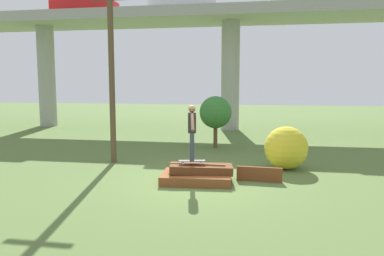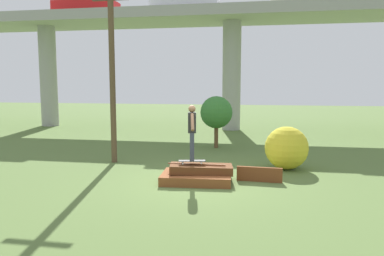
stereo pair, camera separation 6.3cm
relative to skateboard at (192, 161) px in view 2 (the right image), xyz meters
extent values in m
plane|color=#567038|center=(0.13, 0.02, -0.61)|extent=(80.00, 80.00, 0.00)
cube|color=brown|center=(0.13, 0.02, -0.48)|extent=(2.05, 1.44, 0.26)
cube|color=#5B3319|center=(0.25, 0.06, -0.23)|extent=(1.86, 0.99, 0.27)
cylinder|color=brown|center=(0.13, 0.02, -0.09)|extent=(1.65, 0.04, 0.04)
cube|color=brown|center=(1.89, 0.38, -0.40)|extent=(1.29, 0.17, 0.42)
cube|color=black|center=(0.00, 0.00, 0.01)|extent=(0.79, 0.38, 0.01)
cylinder|color=silver|center=(0.24, 0.15, -0.05)|extent=(0.06, 0.04, 0.05)
cylinder|color=silver|center=(0.28, -0.03, -0.05)|extent=(0.06, 0.04, 0.05)
cylinder|color=silver|center=(-0.28, 0.03, -0.05)|extent=(0.06, 0.04, 0.05)
cylinder|color=silver|center=(-0.24, -0.15, -0.05)|extent=(0.06, 0.04, 0.05)
cylinder|color=#383D4C|center=(-0.02, 0.08, 0.41)|extent=(0.12, 0.12, 0.80)
cylinder|color=#383D4C|center=(0.02, -0.08, 0.41)|extent=(0.12, 0.12, 0.80)
cube|color=black|center=(0.00, 0.00, 1.10)|extent=(0.26, 0.25, 0.58)
sphere|color=brown|center=(0.00, 0.00, 1.49)|extent=(0.20, 0.20, 0.20)
cylinder|color=brown|center=(-0.06, 0.29, 1.14)|extent=(0.18, 0.45, 0.47)
cylinder|color=brown|center=(0.06, -0.29, 1.14)|extent=(0.18, 0.45, 0.47)
cube|color=#9E9E99|center=(0.13, 12.57, 6.21)|extent=(44.00, 4.42, 0.60)
cylinder|color=#9E9E99|center=(-11.97, 12.57, 2.65)|extent=(1.10, 1.10, 6.52)
cylinder|color=#9E9E99|center=(0.13, 12.57, 2.65)|extent=(1.10, 1.10, 6.52)
cube|color=silver|center=(4.27, 12.56, 6.85)|extent=(3.94, 1.80, 0.67)
cube|color=red|center=(-9.13, 12.57, 6.92)|extent=(3.89, 1.86, 0.82)
cube|color=silver|center=(-2.65, 12.23, 6.89)|extent=(4.00, 1.70, 0.76)
cylinder|color=brown|center=(-3.23, 2.18, 2.54)|extent=(0.20, 0.20, 6.29)
cylinder|color=brown|center=(0.00, 5.87, -0.13)|extent=(0.17, 0.17, 0.96)
sphere|color=#387A33|center=(0.00, 5.87, 0.95)|extent=(1.40, 1.40, 1.40)
sphere|color=gold|center=(2.75, 2.15, 0.10)|extent=(1.41, 1.41, 1.41)
camera|label=1|loc=(1.82, -10.28, 2.18)|focal=35.00mm
camera|label=2|loc=(1.88, -10.26, 2.18)|focal=35.00mm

